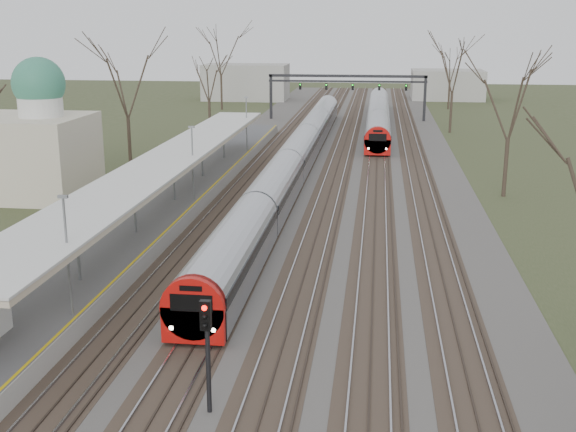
{
  "coord_description": "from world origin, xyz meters",
  "views": [
    {
      "loc": [
        4.5,
        -12.22,
        12.55
      ],
      "look_at": [
        -0.42,
        27.06,
        2.0
      ],
      "focal_mm": 45.0,
      "sensor_mm": 36.0,
      "label": 1
    }
  ],
  "objects": [
    {
      "name": "track_bed",
      "position": [
        0.26,
        55.0,
        0.06
      ],
      "size": [
        24.0,
        160.0,
        0.22
      ],
      "color": "#474442",
      "rests_on": "ground"
    },
    {
      "name": "platform",
      "position": [
        -9.05,
        37.5,
        0.5
      ],
      "size": [
        3.5,
        69.0,
        1.0
      ],
      "primitive_type": "cube",
      "color": "#9E9B93",
      "rests_on": "ground"
    },
    {
      "name": "canopy",
      "position": [
        -9.05,
        32.99,
        3.93
      ],
      "size": [
        4.1,
        50.0,
        3.11
      ],
      "color": "slate",
      "rests_on": "platform"
    },
    {
      "name": "dome_building",
      "position": [
        -21.71,
        38.0,
        3.72
      ],
      "size": [
        10.0,
        8.0,
        10.3
      ],
      "color": "beige",
      "rests_on": "ground"
    },
    {
      "name": "signal_gantry",
      "position": [
        0.29,
        84.99,
        4.91
      ],
      "size": [
        21.0,
        0.59,
        6.08
      ],
      "color": "black",
      "rests_on": "ground"
    },
    {
      "name": "tree_west_far",
      "position": [
        -17.0,
        48.0,
        8.02
      ],
      "size": [
        5.5,
        5.5,
        11.33
      ],
      "color": "#2D231C",
      "rests_on": "ground"
    },
    {
      "name": "tree_east_far",
      "position": [
        14.0,
        42.0,
        7.29
      ],
      "size": [
        5.0,
        5.0,
        10.3
      ],
      "color": "#2D231C",
      "rests_on": "ground"
    },
    {
      "name": "train_near",
      "position": [
        -2.5,
        50.76,
        1.48
      ],
      "size": [
        2.62,
        75.21,
        3.05
      ],
      "color": "#9FA2A9",
      "rests_on": "ground"
    },
    {
      "name": "train_far",
      "position": [
        4.5,
        79.44,
        1.48
      ],
      "size": [
        2.62,
        45.21,
        3.05
      ],
      "color": "#9FA2A9",
      "rests_on": "ground"
    },
    {
      "name": "signal_post",
      "position": [
        -0.75,
        8.69,
        2.72
      ],
      "size": [
        0.35,
        0.45,
        4.1
      ],
      "color": "black",
      "rests_on": "ground"
    }
  ]
}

